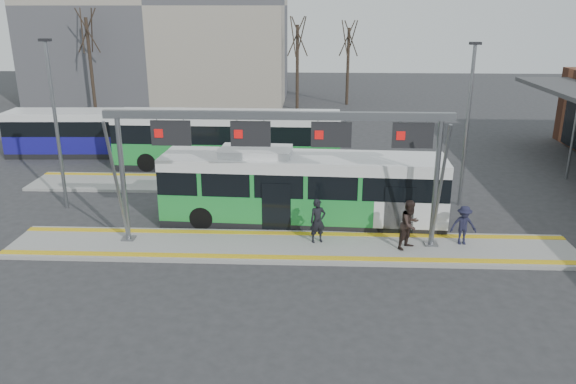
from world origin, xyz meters
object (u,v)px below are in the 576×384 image
Objects in this scene: passenger_b at (410,225)px; passenger_a at (318,221)px; gantry at (281,140)px; passenger_c at (463,225)px; hero_bus at (302,189)px.

passenger_a is at bearing 129.14° from passenger_b.
gantry is 5.86m from passenger_b.
passenger_a is at bearing 179.74° from passenger_c.
passenger_b is (4.91, -0.32, -3.18)m from gantry.
gantry is 3.85m from hero_bus.
gantry reaches higher than passenger_b.
passenger_b is at bearing -168.19° from passenger_c.
gantry reaches higher than passenger_c.
gantry is 8.28× the size of passenger_c.
hero_bus is at bearing 158.56° from passenger_c.
gantry is 6.74× the size of passenger_b.
passenger_a is 5.67m from passenger_c.
hero_bus is at bearing 74.17° from gantry.
passenger_c is at bearing -19.64° from passenger_a.
passenger_a is 3.53m from passenger_b.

